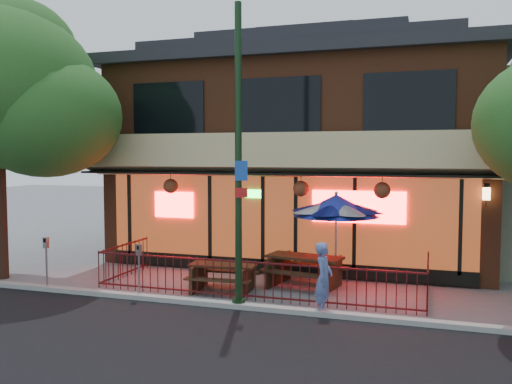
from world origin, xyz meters
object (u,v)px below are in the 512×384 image
(parking_meter_far, at_px, (46,254))
(parking_meter_near, at_px, (139,262))
(picnic_table_right, at_px, (304,267))
(patio_umbrella, at_px, (336,205))
(picnic_table_left, at_px, (223,273))
(street_tree_left, at_px, (0,80))
(street_light, at_px, (238,173))
(pedestrian, at_px, (324,278))

(parking_meter_far, bearing_deg, parking_meter_near, 1.70)
(picnic_table_right, xyz_separation_m, patio_umbrella, (0.78, 0.34, 1.64))
(parking_meter_near, height_order, parking_meter_far, parking_meter_far)
(parking_meter_near, bearing_deg, picnic_table_left, 35.34)
(street_tree_left, xyz_separation_m, picnic_table_left, (6.58, 0.46, -5.19))
(picnic_table_left, distance_m, parking_meter_near, 2.19)
(street_light, distance_m, patio_umbrella, 3.37)
(pedestrian, xyz_separation_m, parking_meter_far, (-7.31, -0.15, 0.15))
(patio_umbrella, bearing_deg, pedestrian, -86.28)
(street_tree_left, relative_size, picnic_table_right, 3.59)
(picnic_table_left, bearing_deg, street_light, -54.91)
(picnic_table_left, relative_size, parking_meter_near, 1.33)
(picnic_table_left, height_order, patio_umbrella, patio_umbrella)
(patio_umbrella, bearing_deg, picnic_table_right, -156.56)
(street_light, height_order, street_tree_left, street_tree_left)
(pedestrian, height_order, parking_meter_near, pedestrian)
(street_tree_left, distance_m, parking_meter_near, 6.83)
(patio_umbrella, relative_size, parking_meter_near, 1.91)
(patio_umbrella, bearing_deg, parking_meter_near, -149.02)
(street_light, distance_m, parking_meter_near, 3.45)
(pedestrian, relative_size, parking_meter_far, 1.14)
(street_light, bearing_deg, picnic_table_right, 65.99)
(parking_meter_far, bearing_deg, pedestrian, 1.17)
(picnic_table_right, distance_m, parking_meter_far, 6.82)
(street_tree_left, bearing_deg, street_light, -6.04)
(parking_meter_near, bearing_deg, patio_umbrella, 30.98)
(street_tree_left, bearing_deg, patio_umbrella, 11.47)
(pedestrian, bearing_deg, street_tree_left, 89.26)
(pedestrian, height_order, parking_meter_far, pedestrian)
(parking_meter_far, bearing_deg, picnic_table_right, 20.75)
(patio_umbrella, xyz_separation_m, parking_meter_far, (-7.14, -2.75, -1.25))
(patio_umbrella, bearing_deg, street_tree_left, -168.53)
(picnic_table_left, bearing_deg, patio_umbrella, 27.90)
(street_light, xyz_separation_m, picnic_table_left, (-0.87, 1.24, -2.67))
(street_tree_left, xyz_separation_m, parking_meter_near, (4.83, -0.79, -4.75))
(street_light, relative_size, parking_meter_near, 5.18)
(picnic_table_right, height_order, patio_umbrella, patio_umbrella)
(street_tree_left, bearing_deg, picnic_table_left, 3.96)
(picnic_table_left, relative_size, parking_meter_far, 1.27)
(street_light, distance_m, parking_meter_far, 5.76)
(picnic_table_right, xyz_separation_m, pedestrian, (0.95, -2.26, 0.25))
(picnic_table_left, height_order, picnic_table_right, picnic_table_right)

